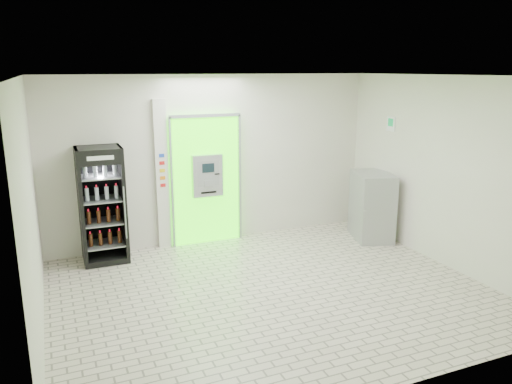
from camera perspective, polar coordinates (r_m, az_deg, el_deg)
ground at (r=7.26m, az=1.77°, el=-11.28°), size 6.00×6.00×0.00m
room_shell at (r=6.68m, az=1.89°, el=3.16°), size 6.00×6.00×6.00m
atm_assembly at (r=8.97m, az=-5.75°, el=1.49°), size 1.30×0.24×2.33m
pillar at (r=8.78m, az=-10.71°, el=1.92°), size 0.22×0.11×2.60m
beverage_cooler at (r=8.47m, az=-17.17°, el=-1.65°), size 0.71×0.68×1.89m
steel_cabinet at (r=9.48m, az=13.10°, el=-1.55°), size 0.88×1.07×1.24m
exit_sign at (r=9.38m, az=15.17°, el=7.52°), size 0.02×0.22×0.26m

